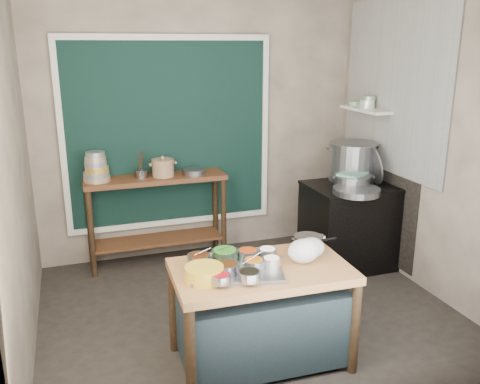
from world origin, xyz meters
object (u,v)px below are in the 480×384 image
object	(u,v)px
steamer	(352,181)
stock_pot	(352,162)
back_counter	(157,220)
ceramic_crock	(163,169)
stove_block	(350,227)
condiment_tray	(236,270)
yellow_basin	(204,273)
prep_table	(261,315)
utensil_cup	(141,173)
saucepan	(308,243)

from	to	relation	value
steamer	stock_pot	bearing A→B (deg)	60.35
back_counter	ceramic_crock	world-z (taller)	ceramic_crock
steamer	ceramic_crock	bearing A→B (deg)	156.33
stove_block	steamer	xyz separation A→B (m)	(-0.06, -0.07, 0.52)
condiment_tray	stove_block	bearing A→B (deg)	37.50
yellow_basin	steamer	distance (m)	2.29
prep_table	ceramic_crock	bearing A→B (deg)	100.88
condiment_tray	yellow_basin	distance (m)	0.25
yellow_basin	stock_pot	world-z (taller)	stock_pot
utensil_cup	back_counter	bearing A→B (deg)	-0.45
prep_table	utensil_cup	world-z (taller)	utensil_cup
stove_block	condiment_tray	world-z (taller)	stove_block
prep_table	saucepan	size ratio (longest dim) A/B	5.68
ceramic_crock	steamer	xyz separation A→B (m)	(1.77, -0.77, -0.09)
saucepan	stock_pot	bearing A→B (deg)	46.93
prep_table	condiment_tray	world-z (taller)	condiment_tray
back_counter	ceramic_crock	bearing A→B (deg)	-15.99
utensil_cup	stock_pot	xyz separation A→B (m)	(2.12, -0.56, 0.09)
saucepan	ceramic_crock	world-z (taller)	ceramic_crock
ceramic_crock	stock_pot	bearing A→B (deg)	-15.86
prep_table	saucepan	world-z (taller)	saucepan
back_counter	steamer	world-z (taller)	steamer
condiment_tray	steamer	size ratio (longest dim) A/B	1.61
yellow_basin	prep_table	bearing A→B (deg)	8.70
condiment_tray	yellow_basin	size ratio (longest dim) A/B	2.40
stock_pot	steamer	distance (m)	0.30
back_counter	utensil_cup	size ratio (longest dim) A/B	10.53
stock_pot	steamer	xyz separation A→B (m)	(-0.13, -0.23, -0.14)
back_counter	condiment_tray	xyz separation A→B (m)	(0.20, -2.03, 0.29)
back_counter	stove_block	distance (m)	2.04
saucepan	ceramic_crock	bearing A→B (deg)	110.52
prep_table	stove_block	size ratio (longest dim) A/B	1.39
prep_table	back_counter	xyz separation A→B (m)	(-0.39, 2.03, 0.10)
yellow_basin	ceramic_crock	bearing A→B (deg)	86.69
saucepan	yellow_basin	bearing A→B (deg)	-166.93
prep_table	saucepan	xyz separation A→B (m)	(0.44, 0.17, 0.44)
stove_block	ceramic_crock	bearing A→B (deg)	158.77
back_counter	yellow_basin	size ratio (longest dim) A/B	5.56
saucepan	steamer	world-z (taller)	steamer
stove_block	utensil_cup	size ratio (longest dim) A/B	6.54
ceramic_crock	stock_pot	world-z (taller)	stock_pot
yellow_basin	ceramic_crock	size ratio (longest dim) A/B	1.10
prep_table	ceramic_crock	world-z (taller)	ceramic_crock
saucepan	steamer	bearing A→B (deg)	44.81
yellow_basin	back_counter	bearing A→B (deg)	88.90
back_counter	condiment_tray	world-z (taller)	back_counter
utensil_cup	ceramic_crock	size ratio (longest dim) A/B	0.58
stove_block	condiment_tray	size ratio (longest dim) A/B	1.44
saucepan	stock_pot	size ratio (longest dim) A/B	0.43
yellow_basin	saucepan	size ratio (longest dim) A/B	1.18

